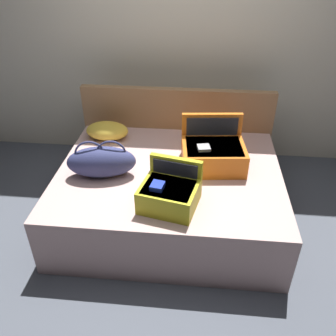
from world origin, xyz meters
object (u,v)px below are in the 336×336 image
(bed, at_px, (169,194))
(duffel_bag, at_px, (101,162))
(hard_case_medium, at_px, (170,193))
(pillow_near_headboard, at_px, (107,131))
(hard_case_large, at_px, (213,153))

(bed, bearing_deg, duffel_bag, -167.28)
(hard_case_medium, relative_size, duffel_bag, 0.79)
(pillow_near_headboard, bearing_deg, bed, -38.02)
(bed, relative_size, duffel_bag, 3.19)
(bed, distance_m, hard_case_large, 0.53)
(hard_case_large, bearing_deg, bed, -166.96)
(hard_case_large, xyz_separation_m, hard_case_medium, (-0.31, -0.57, -0.01))
(hard_case_large, distance_m, hard_case_medium, 0.65)
(bed, xyz_separation_m, hard_case_medium, (0.04, -0.45, 0.36))
(pillow_near_headboard, bearing_deg, duffel_bag, -79.88)
(bed, relative_size, hard_case_medium, 4.04)
(hard_case_medium, relative_size, pillow_near_headboard, 1.14)
(bed, bearing_deg, pillow_near_headboard, 141.98)
(bed, distance_m, hard_case_medium, 0.58)
(hard_case_medium, xyz_separation_m, pillow_near_headboard, (-0.69, 0.95, -0.03))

